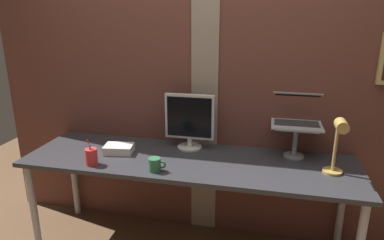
{
  "coord_description": "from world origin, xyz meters",
  "views": [
    {
      "loc": [
        0.43,
        -2.07,
        1.69
      ],
      "look_at": [
        -0.08,
        0.15,
        0.98
      ],
      "focal_mm": 32.43,
      "sensor_mm": 36.0,
      "label": 1
    }
  ],
  "objects_px": {
    "desk_lamp": "(338,141)",
    "coffee_mug": "(155,165)",
    "pen_cup": "(91,157)",
    "laptop": "(297,116)",
    "monitor": "(190,119)"
  },
  "relations": [
    {
      "from": "laptop",
      "to": "coffee_mug",
      "type": "height_order",
      "value": "laptop"
    },
    {
      "from": "laptop",
      "to": "desk_lamp",
      "type": "height_order",
      "value": "laptop"
    },
    {
      "from": "pen_cup",
      "to": "coffee_mug",
      "type": "height_order",
      "value": "pen_cup"
    },
    {
      "from": "laptop",
      "to": "pen_cup",
      "type": "bearing_deg",
      "value": -158.94
    },
    {
      "from": "pen_cup",
      "to": "coffee_mug",
      "type": "bearing_deg",
      "value": -0.02
    },
    {
      "from": "desk_lamp",
      "to": "pen_cup",
      "type": "relative_size",
      "value": 2.15
    },
    {
      "from": "desk_lamp",
      "to": "laptop",
      "type": "bearing_deg",
      "value": 124.1
    },
    {
      "from": "coffee_mug",
      "to": "desk_lamp",
      "type": "bearing_deg",
      "value": 9.03
    },
    {
      "from": "monitor",
      "to": "laptop",
      "type": "relative_size",
      "value": 1.21
    },
    {
      "from": "pen_cup",
      "to": "coffee_mug",
      "type": "distance_m",
      "value": 0.44
    },
    {
      "from": "coffee_mug",
      "to": "pen_cup",
      "type": "bearing_deg",
      "value": 179.98
    },
    {
      "from": "desk_lamp",
      "to": "coffee_mug",
      "type": "xyz_separation_m",
      "value": [
        -1.09,
        -0.17,
        -0.19
      ]
    },
    {
      "from": "laptop",
      "to": "desk_lamp",
      "type": "relative_size",
      "value": 0.9
    },
    {
      "from": "laptop",
      "to": "coffee_mug",
      "type": "xyz_separation_m",
      "value": [
        -0.87,
        -0.5,
        -0.23
      ]
    },
    {
      "from": "laptop",
      "to": "coffee_mug",
      "type": "distance_m",
      "value": 1.03
    }
  ]
}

